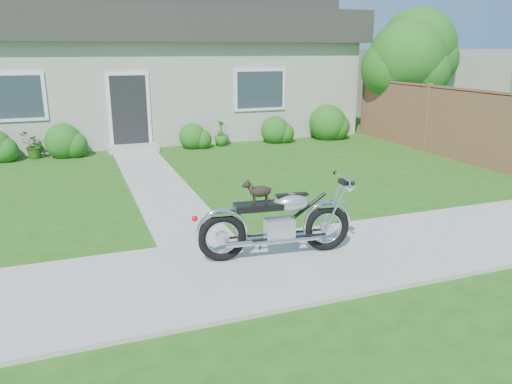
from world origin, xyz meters
TOP-DOWN VIEW (x-y plane):
  - ground at (0.00, 0.00)m, footprint 80.00×80.00m
  - sidewalk at (0.00, 0.00)m, footprint 24.00×2.20m
  - walkway at (-1.50, 5.00)m, footprint 1.20×8.00m
  - house at (-0.00, 11.99)m, footprint 12.60×7.03m
  - fence at (6.30, 5.75)m, footprint 0.12×6.62m
  - tree_near at (7.27, 7.96)m, footprint 2.50×2.42m
  - tree_far at (9.49, 10.31)m, footprint 2.84×2.82m
  - shrub_row at (0.70, 8.50)m, footprint 10.72×1.19m
  - potted_plant_left at (-4.09, 8.55)m, footprint 0.81×0.84m
  - potted_plant_right at (1.10, 8.55)m, footprint 0.45×0.45m
  - motorcycle_with_dog at (-0.57, 0.22)m, footprint 2.22×0.60m

SIDE VIEW (x-z plane):
  - ground at x=0.00m, z-range 0.00..0.00m
  - walkway at x=-1.50m, z-range 0.00..0.03m
  - sidewalk at x=0.00m, z-range 0.00..0.04m
  - potted_plant_left at x=-4.09m, z-range 0.00..0.71m
  - potted_plant_right at x=1.10m, z-range 0.00..0.79m
  - shrub_row at x=0.70m, z-range -0.17..1.02m
  - motorcycle_with_dog at x=-0.57m, z-range -0.01..1.08m
  - fence at x=6.30m, z-range -0.01..1.89m
  - house at x=0.00m, z-range -0.09..4.41m
  - tree_near at x=7.27m, z-range 0.52..4.23m
  - tree_far at x=9.49m, z-range 0.61..4.93m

